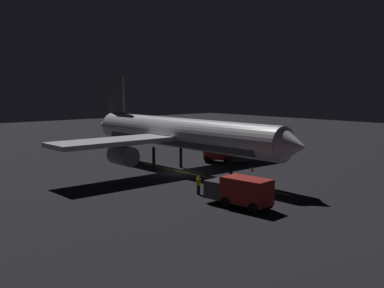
{
  "coord_description": "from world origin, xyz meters",
  "views": [
    {
      "loc": [
        33.42,
        40.39,
        9.79
      ],
      "look_at": [
        0.0,
        2.0,
        3.5
      ],
      "focal_mm": 42.52,
      "sensor_mm": 36.0,
      "label": 1
    }
  ],
  "objects_px": {
    "baggage_truck": "(241,192)",
    "catering_truck": "(224,154)",
    "traffic_cone_near_right": "(252,169)",
    "airliner": "(177,134)",
    "traffic_cone_near_left": "(235,187)",
    "ground_crew_worker": "(198,185)"
  },
  "relations": [
    {
      "from": "baggage_truck",
      "to": "catering_truck",
      "type": "distance_m",
      "value": 22.59
    },
    {
      "from": "baggage_truck",
      "to": "traffic_cone_near_right",
      "type": "distance_m",
      "value": 16.78
    },
    {
      "from": "baggage_truck",
      "to": "airliner",
      "type": "bearing_deg",
      "value": -111.67
    },
    {
      "from": "airliner",
      "to": "catering_truck",
      "type": "relative_size",
      "value": 5.93
    },
    {
      "from": "baggage_truck",
      "to": "traffic_cone_near_left",
      "type": "distance_m",
      "value": 6.69
    },
    {
      "from": "airliner",
      "to": "traffic_cone_near_left",
      "type": "distance_m",
      "value": 12.04
    },
    {
      "from": "baggage_truck",
      "to": "traffic_cone_near_right",
      "type": "bearing_deg",
      "value": -141.7
    },
    {
      "from": "ground_crew_worker",
      "to": "traffic_cone_near_left",
      "type": "relative_size",
      "value": 3.16
    },
    {
      "from": "traffic_cone_near_right",
      "to": "airliner",
      "type": "bearing_deg",
      "value": -39.75
    },
    {
      "from": "baggage_truck",
      "to": "catering_truck",
      "type": "relative_size",
      "value": 1.0
    },
    {
      "from": "traffic_cone_near_left",
      "to": "baggage_truck",
      "type": "bearing_deg",
      "value": 47.59
    },
    {
      "from": "traffic_cone_near_right",
      "to": "catering_truck",
      "type": "bearing_deg",
      "value": -106.19
    },
    {
      "from": "catering_truck",
      "to": "traffic_cone_near_left",
      "type": "bearing_deg",
      "value": 48.6
    },
    {
      "from": "airliner",
      "to": "catering_truck",
      "type": "bearing_deg",
      "value": -174.39
    },
    {
      "from": "baggage_truck",
      "to": "ground_crew_worker",
      "type": "relative_size",
      "value": 3.44
    },
    {
      "from": "baggage_truck",
      "to": "ground_crew_worker",
      "type": "distance_m",
      "value": 5.73
    },
    {
      "from": "airliner",
      "to": "ground_crew_worker",
      "type": "height_order",
      "value": "airliner"
    },
    {
      "from": "airliner",
      "to": "baggage_truck",
      "type": "height_order",
      "value": "airliner"
    },
    {
      "from": "ground_crew_worker",
      "to": "baggage_truck",
      "type": "bearing_deg",
      "value": 85.63
    },
    {
      "from": "airliner",
      "to": "traffic_cone_near_left",
      "type": "relative_size",
      "value": 64.58
    },
    {
      "from": "catering_truck",
      "to": "baggage_truck",
      "type": "bearing_deg",
      "value": 48.31
    },
    {
      "from": "traffic_cone_near_right",
      "to": "traffic_cone_near_left",
      "type": "bearing_deg",
      "value": 32.34
    }
  ]
}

